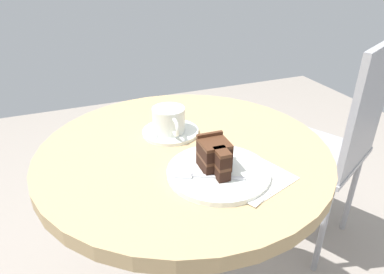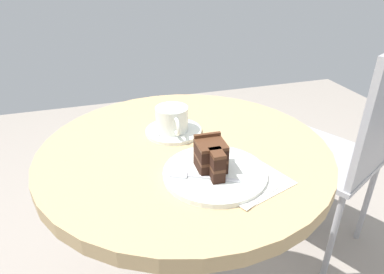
{
  "view_description": "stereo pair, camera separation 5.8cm",
  "coord_description": "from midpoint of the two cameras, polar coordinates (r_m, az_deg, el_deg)",
  "views": [
    {
      "loc": [
        0.69,
        -0.25,
        1.16
      ],
      "look_at": [
        0.03,
        0.01,
        0.78
      ],
      "focal_mm": 32.0,
      "sensor_mm": 36.0,
      "label": 1
    },
    {
      "loc": [
        0.71,
        -0.2,
        1.16
      ],
      "look_at": [
        0.03,
        0.01,
        0.78
      ],
      "focal_mm": 32.0,
      "sensor_mm": 36.0,
      "label": 2
    }
  ],
  "objects": [
    {
      "name": "napkin",
      "position": [
        0.73,
        7.2,
        -6.7
      ],
      "size": [
        0.19,
        0.2,
        0.0
      ],
      "rotation": [
        0.0,
        0.0,
        5.04
      ],
      "color": "silver",
      "rests_on": "cafe_table"
    },
    {
      "name": "cafe_chair",
      "position": [
        1.43,
        21.84,
        -0.12
      ],
      "size": [
        0.51,
        0.51,
        0.91
      ],
      "rotation": [
        0.0,
        0.0,
        5.18
      ],
      "color": "#9E9EA3",
      "rests_on": "ground"
    },
    {
      "name": "coffee_cup",
      "position": [
        0.89,
        -5.74,
        2.92
      ],
      "size": [
        0.12,
        0.08,
        0.06
      ],
      "color": "silver",
      "rests_on": "saucer"
    },
    {
      "name": "fork",
      "position": [
        0.71,
        -0.82,
        -6.59
      ],
      "size": [
        0.08,
        0.13,
        0.0
      ],
      "rotation": [
        0.0,
        0.0,
        4.23
      ],
      "color": "silver",
      "rests_on": "cake_plate"
    },
    {
      "name": "saucer",
      "position": [
        0.91,
        -5.44,
        0.86
      ],
      "size": [
        0.15,
        0.15,
        0.01
      ],
      "color": "silver",
      "rests_on": "cafe_table"
    },
    {
      "name": "cake_plate",
      "position": [
        0.74,
        2.17,
        -5.91
      ],
      "size": [
        0.22,
        0.22,
        0.01
      ],
      "color": "silver",
      "rests_on": "cafe_table"
    },
    {
      "name": "teaspoon",
      "position": [
        0.93,
        -7.66,
        1.85
      ],
      "size": [
        0.11,
        0.04,
        0.0
      ],
      "rotation": [
        0.0,
        0.0,
        2.82
      ],
      "color": "silver",
      "rests_on": "saucer"
    },
    {
      "name": "cake_slice",
      "position": [
        0.72,
        1.56,
        -3.21
      ],
      "size": [
        0.09,
        0.06,
        0.07
      ],
      "rotation": [
        0.0,
        0.0,
        6.25
      ],
      "color": "black",
      "rests_on": "cake_plate"
    },
    {
      "name": "cafe_table",
      "position": [
        0.92,
        -3.14,
        -8.65
      ],
      "size": [
        0.71,
        0.71,
        0.74
      ],
      "color": "tan",
      "rests_on": "ground"
    }
  ]
}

